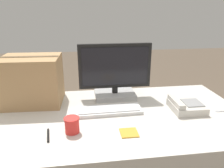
# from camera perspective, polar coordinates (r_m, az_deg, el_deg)

# --- Properties ---
(office_desk) EXTENTS (1.80, 0.90, 0.74)m
(office_desk) POSITION_cam_1_polar(r_m,az_deg,el_deg) (1.62, -1.26, -19.70)
(office_desk) COLOR beige
(office_desk) RESTS_ON ground_plane
(monitor) EXTENTS (0.53, 0.21, 0.41)m
(monitor) POSITION_cam_1_polar(r_m,az_deg,el_deg) (1.61, 0.78, 2.39)
(monitor) COLOR #B7B7B7
(monitor) RESTS_ON office_desk
(keyboard) EXTENTS (0.43, 0.15, 0.03)m
(keyboard) POSITION_cam_1_polar(r_m,az_deg,el_deg) (1.44, -0.87, -6.84)
(keyboard) COLOR silver
(keyboard) RESTS_ON office_desk
(desk_phone) EXTENTS (0.21, 0.21, 0.08)m
(desk_phone) POSITION_cam_1_polar(r_m,az_deg,el_deg) (1.54, 18.71, -5.47)
(desk_phone) COLOR beige
(desk_phone) RESTS_ON office_desk
(paper_cup_left) EXTENTS (0.08, 0.08, 0.09)m
(paper_cup_left) POSITION_cam_1_polar(r_m,az_deg,el_deg) (1.23, -10.41, -10.48)
(paper_cup_left) COLOR red
(paper_cup_left) RESTS_ON office_desk
(spoon) EXTENTS (0.14, 0.03, 0.00)m
(spoon) POSITION_cam_1_polar(r_m,az_deg,el_deg) (1.62, 26.91, -6.35)
(spoon) COLOR #B2B2B7
(spoon) RESTS_ON office_desk
(cardboard_box) EXTENTS (0.40, 0.32, 0.34)m
(cardboard_box) POSITION_cam_1_polar(r_m,az_deg,el_deg) (1.62, -20.07, 0.90)
(cardboard_box) COLOR tan
(cardboard_box) RESTS_ON office_desk
(pen_marker) EXTENTS (0.03, 0.12, 0.01)m
(pen_marker) POSITION_cam_1_polar(r_m,az_deg,el_deg) (1.24, -16.34, -12.72)
(pen_marker) COLOR black
(pen_marker) RESTS_ON office_desk
(sticky_note_pad) EXTENTS (0.10, 0.10, 0.01)m
(sticky_note_pad) POSITION_cam_1_polar(r_m,az_deg,el_deg) (1.22, 4.45, -12.57)
(sticky_note_pad) COLOR gold
(sticky_note_pad) RESTS_ON office_desk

